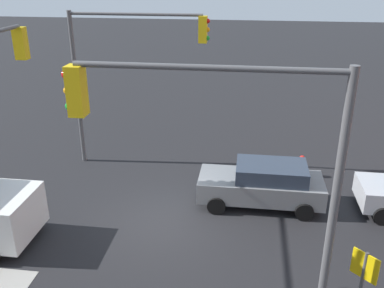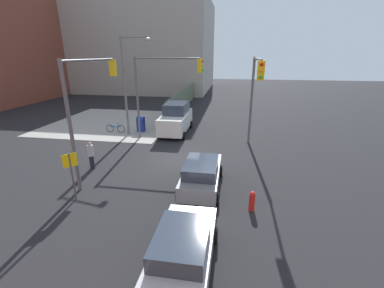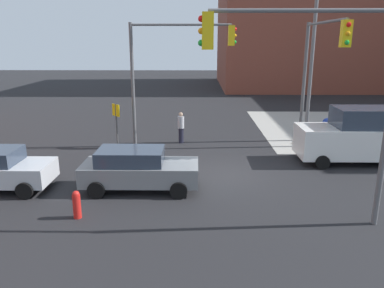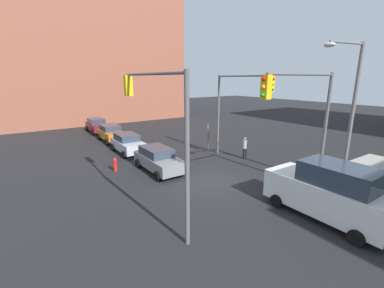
% 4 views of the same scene
% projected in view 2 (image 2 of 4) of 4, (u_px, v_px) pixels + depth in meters
% --- Properties ---
extents(ground_plane, '(120.00, 120.00, 0.00)m').
position_uv_depth(ground_plane, '(182.00, 161.00, 16.90)').
color(ground_plane, black).
extents(sidewalk_corner, '(12.00, 12.00, 0.01)m').
position_uv_depth(sidewalk_corner, '(114.00, 122.00, 26.63)').
color(sidewalk_corner, '#9E9B93').
rests_on(sidewalk_corner, ground).
extents(construction_fence, '(21.35, 0.12, 2.40)m').
position_uv_depth(construction_fence, '(185.00, 97.00, 34.38)').
color(construction_fence, '#56664C').
rests_on(construction_fence, ground).
extents(building_loft_east, '(20.00, 24.00, 16.06)m').
position_uv_depth(building_loft_east, '(148.00, 47.00, 49.82)').
color(building_loft_east, '#ADA89E').
rests_on(building_loft_east, ground).
extents(smokestack, '(1.80, 1.80, 14.55)m').
position_uv_depth(smokestack, '(49.00, 51.00, 46.09)').
color(smokestack, brown).
rests_on(smokestack, ground).
extents(traffic_signal_nw_corner, '(5.49, 0.36, 6.50)m').
position_uv_depth(traffic_signal_nw_corner, '(90.00, 94.00, 13.80)').
color(traffic_signal_nw_corner, '#59595B').
rests_on(traffic_signal_nw_corner, ground).
extents(traffic_signal_se_corner, '(5.68, 0.36, 6.50)m').
position_uv_depth(traffic_signal_se_corner, '(255.00, 87.00, 16.86)').
color(traffic_signal_se_corner, '#59595B').
rests_on(traffic_signal_se_corner, ground).
extents(traffic_signal_ne_corner, '(0.36, 5.42, 6.50)m').
position_uv_depth(traffic_signal_ne_corner, '(162.00, 82.00, 19.92)').
color(traffic_signal_ne_corner, '#59595B').
rests_on(traffic_signal_ne_corner, ground).
extents(street_lamp_corner, '(0.82, 2.64, 8.00)m').
position_uv_depth(street_lamp_corner, '(128.00, 80.00, 20.94)').
color(street_lamp_corner, slate).
rests_on(street_lamp_corner, ground).
extents(warning_sign_two_way, '(0.48, 0.48, 2.40)m').
position_uv_depth(warning_sign_two_way, '(71.00, 168.00, 11.95)').
color(warning_sign_two_way, '#4C4C4C').
rests_on(warning_sign_two_way, ground).
extents(mailbox_blue, '(0.56, 0.64, 1.43)m').
position_uv_depth(mailbox_blue, '(141.00, 123.00, 23.17)').
color(mailbox_blue, navy).
rests_on(mailbox_blue, ground).
extents(fire_hydrant, '(0.26, 0.26, 0.94)m').
position_uv_depth(fire_hydrant, '(252.00, 201.00, 11.46)').
color(fire_hydrant, red).
rests_on(fire_hydrant, ground).
extents(sedan_silver, '(4.04, 2.02, 1.62)m').
position_uv_depth(sedan_silver, '(183.00, 249.00, 8.12)').
color(sedan_silver, '#B7BABF').
rests_on(sedan_silver, ground).
extents(coupe_gray, '(4.44, 2.02, 1.62)m').
position_uv_depth(coupe_gray, '(201.00, 174.00, 13.23)').
color(coupe_gray, slate).
rests_on(coupe_gray, ground).
extents(van_white_delivery, '(5.40, 2.32, 2.62)m').
position_uv_depth(van_white_delivery, '(176.00, 118.00, 22.79)').
color(van_white_delivery, white).
rests_on(van_white_delivery, ground).
extents(pedestrian_crossing, '(0.36, 0.36, 1.76)m').
position_uv_depth(pedestrian_crossing, '(91.00, 155.00, 15.51)').
color(pedestrian_crossing, '#B2B2B7').
rests_on(pedestrian_crossing, ground).
extents(bicycle_leaning_on_fence, '(0.05, 1.75, 0.97)m').
position_uv_depth(bicycle_leaning_on_fence, '(116.00, 128.00, 23.08)').
color(bicycle_leaning_on_fence, black).
rests_on(bicycle_leaning_on_fence, ground).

